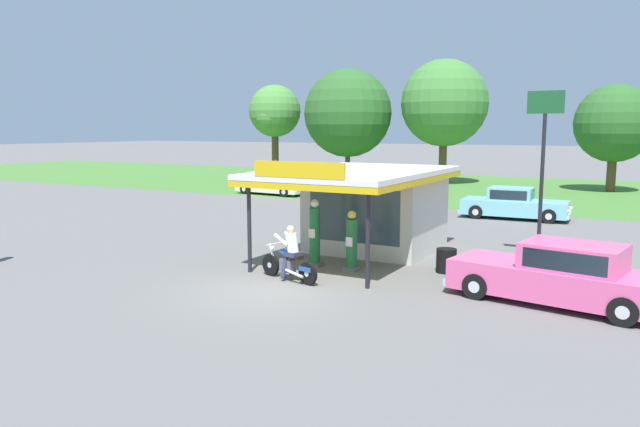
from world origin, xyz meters
The scene contains 15 objects.
ground_plane centered at (0.00, 0.00, 0.00)m, with size 300.00×300.00×0.00m, color slate.
grass_verge_strip centered at (0.00, 30.00, 0.00)m, with size 120.00×24.00×0.01m, color #477A33.
service_station_kiosk centered at (0.22, 5.86, 1.70)m, with size 4.76×7.50×3.37m.
gas_pump_nearside centered at (-0.42, 2.95, 0.96)m, with size 0.44×0.44×2.10m.
gas_pump_offside centered at (0.86, 2.95, 0.83)m, with size 0.44×0.44×1.83m.
motorcycle_with_rider centered at (-0.14, 0.99, 0.65)m, with size 2.12×0.84×1.58m.
featured_classic_sedan centered at (6.86, 2.17, 0.71)m, with size 5.39×2.59×1.55m.
parked_car_back_row_centre centered at (-13.12, 19.64, 0.67)m, with size 5.13×2.19×1.46m.
parked_car_back_row_right centered at (3.01, 16.25, 0.67)m, with size 5.10×2.14×1.49m.
tree_oak_distant_spare centered at (-13.46, 31.69, 5.45)m, with size 7.22×7.22×9.15m.
tree_oak_left centered at (6.29, 32.26, 4.61)m, with size 5.26×5.26×7.27m.
tree_oak_far_left centered at (-20.77, 31.76, 5.70)m, with size 4.57×4.57×8.12m.
tree_oak_centre centered at (-5.49, 32.76, 6.06)m, with size 6.69×6.69×9.58m.
roadside_pole_sign centered at (5.64, 6.79, 3.65)m, with size 1.10×0.12×5.43m.
spare_tire_stack centered at (3.46, 4.07, 0.36)m, with size 0.60×0.60×0.72m.
Camera 1 is at (8.62, -13.11, 4.26)m, focal length 33.68 mm.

